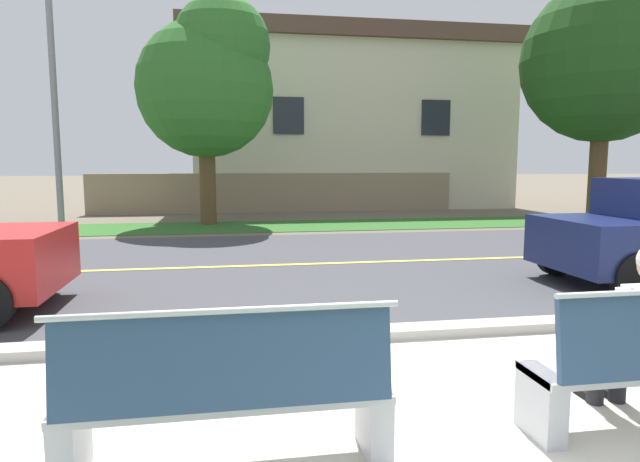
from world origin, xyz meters
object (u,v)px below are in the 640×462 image
bench_left (228,396)px  shade_tree_left (612,48)px  streetlamp (55,73)px  shade_tree_far_left (209,79)px  seated_person_white (640,326)px

bench_left → shade_tree_left: (11.15, 11.78, 4.62)m
bench_left → streetlamp: bearing=109.1°
streetlamp → shade_tree_far_left: size_ratio=1.11×
bench_left → shade_tree_left: shade_tree_left is taller
streetlamp → bench_left: bearing=-70.9°
bench_left → shade_tree_far_left: bearing=91.7°
bench_left → seated_person_white: size_ratio=1.50×
bench_left → shade_tree_left: bearing=46.6°
streetlamp → shade_tree_left: shade_tree_left is taller
streetlamp → shade_tree_far_left: streetlamp is taller
shade_tree_far_left → shade_tree_left: size_ratio=0.81×
seated_person_white → shade_tree_far_left: bearing=103.7°
streetlamp → seated_person_white: bearing=-59.8°
shade_tree_left → streetlamp: bearing=179.0°
streetlamp → shade_tree_far_left: (3.78, 0.96, 0.09)m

